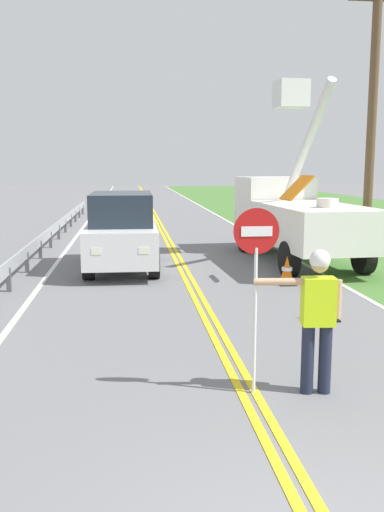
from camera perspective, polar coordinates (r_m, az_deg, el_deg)
The scene contains 12 objects.
centerline_yellow_left at distance 23.23m, azimuth -3.07°, elevation 2.28°, with size 0.11×110.00×0.01m, color yellow.
centerline_yellow_right at distance 23.24m, azimuth -2.62°, elevation 2.28°, with size 0.11×110.00×0.01m, color yellow.
edge_line_right at distance 23.73m, azimuth 5.87°, elevation 2.39°, with size 0.12×110.00×0.01m, color silver.
edge_line_left at distance 23.29m, azimuth -11.73°, elevation 2.11°, with size 0.12×110.00×0.01m, color silver.
flagger_worker at distance 7.02m, azimuth 12.76°, elevation -5.65°, with size 1.08×0.28×1.83m.
stop_sign_paddle at distance 6.74m, azimuth 6.60°, elevation -0.34°, with size 0.56×0.04×2.33m.
utility_bucket_truck at distance 17.07m, azimuth 10.44°, elevation 4.36°, with size 2.69×6.93×5.37m.
oncoming_suv_nearest at distance 15.35m, azimuth -7.20°, elevation 2.59°, with size 1.96×4.63×2.10m.
utility_pole_near at distance 18.27m, azimuth 18.05°, elevation 13.58°, with size 1.80×0.28×8.31m.
traffic_cone_lead at distance 10.56m, azimuth 13.77°, elevation -4.64°, with size 0.40×0.40×0.70m.
traffic_cone_mid at distance 13.47m, azimuth 9.75°, elevation -1.52°, with size 0.40×0.40×0.70m.
guardrail_left_shoulder at distance 18.75m, azimuth -14.86°, elevation 1.89°, with size 0.10×32.00×0.71m.
Camera 1 is at (-1.45, -3.01, 2.82)m, focal length 38.85 mm.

